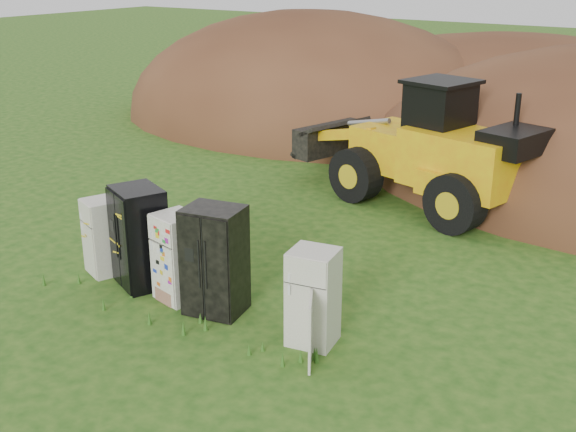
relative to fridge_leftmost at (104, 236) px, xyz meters
name	(u,v)px	position (x,y,z in m)	size (l,w,h in m)	color
ground	(202,304)	(2.53, -0.03, -0.77)	(120.00, 120.00, 0.00)	#1D4A13
fridge_leftmost	(104,236)	(0.00, 0.00, 0.00)	(0.68, 0.66, 1.55)	silver
fridge_black_side	(140,237)	(1.01, -0.01, 0.21)	(1.03, 0.81, 1.97)	black
fridge_sticker	(178,257)	(2.03, -0.08, 0.06)	(0.75, 0.69, 1.67)	white
fridge_dark_mid	(215,260)	(2.92, -0.08, 0.21)	(1.01, 0.82, 1.97)	black
fridge_open_door	(313,297)	(4.97, -0.07, 0.05)	(0.75, 0.69, 1.64)	silver
wheel_loader	(411,140)	(3.13, 7.60, 0.85)	(6.73, 2.73, 3.26)	orange
dirt_mound_left	(312,119)	(-4.25, 14.66, -0.77)	(15.98, 11.99, 8.36)	#462616
dirt_mound_back	(515,125)	(2.68, 18.15, -0.77)	(18.48, 12.32, 6.79)	#462616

